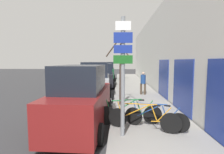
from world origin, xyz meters
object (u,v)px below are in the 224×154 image
Objects in this scene: bicycle_0 at (143,119)px; street_tree at (121,75)px; parked_car_2 at (103,76)px; bicycle_1 at (155,118)px; parked_car_3 at (107,72)px; parked_car_0 at (82,100)px; pedestrian_near at (143,81)px; bicycle_2 at (130,114)px; traffic_light at (121,56)px; signpost at (123,72)px; parked_car_1 at (96,82)px.

bicycle_0 is 0.65× the size of street_tree.
street_tree is (1.59, -7.33, 0.72)m from parked_car_2.
parked_car_3 reaches higher than bicycle_1.
bicycle_0 is at bearing -10.98° from parked_car_0.
street_tree is at bearing -83.84° from parked_car_3.
bicycle_1 is 1.30× the size of pedestrian_near.
bicycle_2 is at bearing 92.06° from bicycle_1.
pedestrian_near is (0.86, 6.37, 0.51)m from bicycle_0.
parked_car_0 is 14.91m from traffic_light.
bicycle_2 is 10.50m from parked_car_2.
parked_car_0 is at bearing -91.60° from parked_car_2.
parked_car_3 is at bearing 92.66° from parked_car_0.
signpost is 2.10m from parked_car_0.
parked_car_2 is at bearing 85.96° from parked_car_1.
signpost is at bearing -85.40° from parked_car_3.
bicycle_1 is 15.29m from traffic_light.
bicycle_2 is 0.54× the size of parked_car_1.
pedestrian_near is (3.22, -10.03, -0.01)m from parked_car_3.
parked_car_1 is 5.05m from parked_car_2.
parked_car_3 is at bearing 125.90° from pedestrian_near.
bicycle_1 is 0.46× the size of parked_car_1.
parked_car_1 is at bearing -92.87° from parked_car_2.
street_tree reaches higher than bicycle_0.
street_tree is (-1.17, 3.33, 1.19)m from bicycle_1.
parked_car_0 reaches higher than parked_car_2.
street_tree is at bearing 28.19° from bicycle_0.
bicycle_0 is (0.70, 0.47, -1.60)m from signpost.
signpost is at bearing -31.04° from parked_car_0.
parked_car_2 is 1.18× the size of street_tree.
signpost is 1.88m from bicycle_2.
bicycle_1 is at bearing -53.92° from bicycle_0.
parked_car_3 is at bearing 88.01° from parked_car_2.
traffic_light is at bearing 18.62° from bicycle_0.
bicycle_2 is at bearing 1.73° from parked_car_0.
traffic_light is (0.11, 11.72, 1.31)m from street_tree.
bicycle_2 is 16.02m from parked_car_3.
bicycle_2 is at bearing 73.84° from signpost.
bicycle_2 is (0.28, 0.97, -1.59)m from signpost.
parked_car_3 is (-0.15, 15.88, 0.01)m from parked_car_0.
bicycle_2 is 0.56× the size of parked_car_2.
street_tree is (1.47, 2.97, 0.67)m from parked_car_0.
parked_car_2 is 7.54m from street_tree.
parked_car_2 is at bearing 38.36° from bicycle_1.
parked_car_0 is 6.61m from pedestrian_near.
pedestrian_near is 9.18m from traffic_light.
signpost reaches higher than street_tree.
traffic_light reaches higher than parked_car_1.
pedestrian_near is at bearing -56.68° from parked_car_2.
parked_car_0 is at bearing -90.45° from parked_car_3.
parked_car_0 is at bearing -99.51° from pedestrian_near.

